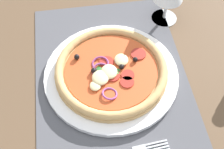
{
  "coord_description": "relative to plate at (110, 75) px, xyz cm",
  "views": [
    {
      "loc": [
        37.34,
        -5.81,
        55.35
      ],
      "look_at": [
        -0.47,
        0.0,
        2.49
      ],
      "focal_mm": 49.56,
      "sensor_mm": 36.0,
      "label": 1
    }
  ],
  "objects": [
    {
      "name": "placemat",
      "position": [
        1.56,
        0.31,
        -0.74
      ],
      "size": [
        50.02,
        32.85,
        0.4
      ],
      "primitive_type": "cube",
      "color": "#4C4C51",
      "rests_on": "ground_plane"
    },
    {
      "name": "ground_plane",
      "position": [
        1.56,
        0.31,
        -2.14
      ],
      "size": [
        190.0,
        140.0,
        2.4
      ],
      "primitive_type": "cube",
      "color": "brown"
    },
    {
      "name": "plate",
      "position": [
        0.0,
        0.0,
        0.0
      ],
      "size": [
        29.07,
        29.07,
        1.09
      ],
      "primitive_type": "cylinder",
      "color": "white",
      "rests_on": "placemat"
    },
    {
      "name": "pizza",
      "position": [
        0.03,
        -0.02,
        1.63
      ],
      "size": [
        24.22,
        24.22,
        2.54
      ],
      "color": "tan",
      "rests_on": "plate"
    }
  ]
}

